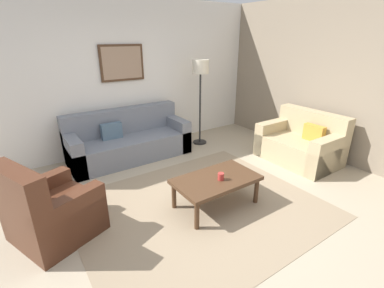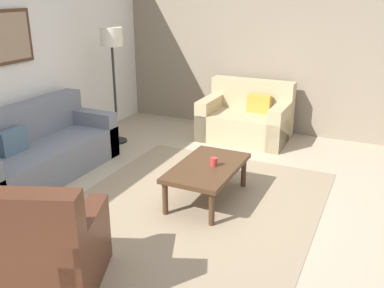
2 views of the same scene
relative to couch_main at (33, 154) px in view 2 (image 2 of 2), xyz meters
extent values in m
plane|color=tan|center=(0.12, -2.12, -0.30)|extent=(8.00, 8.00, 0.00)
cube|color=gray|center=(3.12, -2.12, 1.10)|extent=(0.12, 5.20, 2.80)
cube|color=gray|center=(0.12, -2.12, -0.30)|extent=(3.05, 2.58, 0.01)
cube|color=slate|center=(0.00, -0.10, -0.09)|extent=(2.16, 0.85, 0.42)
cube|color=slate|center=(0.00, 0.21, 0.14)|extent=(2.16, 0.24, 0.88)
cube|color=slate|center=(0.98, -0.10, 0.01)|extent=(0.20, 0.85, 0.62)
cube|color=slate|center=(-0.29, -0.01, 0.26)|extent=(0.36, 0.12, 0.28)
cube|color=tan|center=(2.47, -1.92, -0.09)|extent=(0.91, 1.32, 0.42)
cube|color=tan|center=(2.80, -1.92, 0.14)|extent=(0.24, 1.32, 0.88)
cube|color=tan|center=(2.47, -1.36, 0.01)|extent=(0.91, 0.20, 0.62)
cube|color=tan|center=(2.47, -2.47, 0.01)|extent=(0.91, 0.20, 0.62)
cube|color=gold|center=(2.58, -2.09, 0.26)|extent=(0.12, 0.36, 0.28)
cube|color=#4C2819|center=(-1.51, -1.63, -0.08)|extent=(1.04, 1.04, 0.44)
cube|color=#4C2819|center=(-1.79, -1.74, 0.18)|extent=(0.49, 0.82, 0.95)
cube|color=#4C2819|center=(-1.39, -1.93, 0.00)|extent=(0.80, 0.45, 0.60)
cube|color=#4C2819|center=(-1.63, -1.33, 0.00)|extent=(0.80, 0.45, 0.60)
cylinder|color=#472D1C|center=(-0.15, -2.45, -0.12)|extent=(0.06, 0.06, 0.36)
cylinder|color=#472D1C|center=(0.83, -2.45, -0.12)|extent=(0.06, 0.06, 0.36)
cylinder|color=#472D1C|center=(-0.15, -1.93, -0.12)|extent=(0.06, 0.06, 0.36)
cylinder|color=#472D1C|center=(0.83, -1.93, -0.12)|extent=(0.06, 0.06, 0.36)
cube|color=#472D1C|center=(0.34, -2.19, 0.09)|extent=(1.10, 0.64, 0.05)
cylinder|color=#B2332D|center=(0.36, -2.26, 0.16)|extent=(0.08, 0.08, 0.09)
cylinder|color=black|center=(1.52, -0.19, -0.28)|extent=(0.28, 0.28, 0.03)
cylinder|color=#262626|center=(1.52, -0.19, 0.43)|extent=(0.04, 0.04, 1.45)
cylinder|color=beige|center=(1.52, -0.19, 1.28)|extent=(0.32, 0.32, 0.26)
cube|color=#472D1C|center=(0.17, 0.39, 1.37)|extent=(0.82, 0.04, 0.64)
cube|color=#9B7C62|center=(0.17, 0.38, 1.37)|extent=(0.74, 0.01, 0.56)
camera|label=1|loc=(-1.68, -4.60, 1.82)|focal=25.55mm
camera|label=2|loc=(-3.57, -3.84, 1.91)|focal=39.65mm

